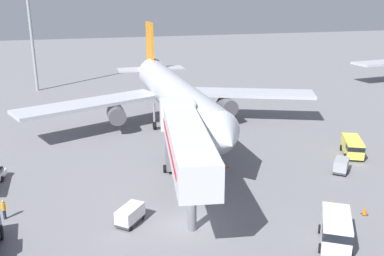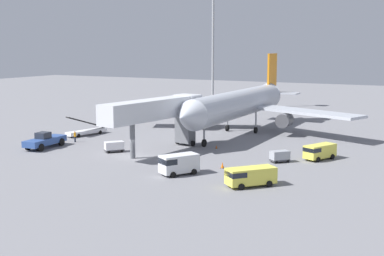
{
  "view_description": "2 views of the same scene",
  "coord_description": "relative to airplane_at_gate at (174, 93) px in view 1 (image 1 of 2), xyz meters",
  "views": [
    {
      "loc": [
        -7.68,
        -29.66,
        18.06
      ],
      "look_at": [
        5.13,
        17.38,
        2.51
      ],
      "focal_mm": 40.24,
      "sensor_mm": 36.0,
      "label": 1
    },
    {
      "loc": [
        38.85,
        -56.98,
        14.63
      ],
      "look_at": [
        1.94,
        12.88,
        2.31
      ],
      "focal_mm": 49.16,
      "sensor_mm": 36.0,
      "label": 2
    }
  ],
  "objects": [
    {
      "name": "service_van_near_center",
      "position": [
        17.45,
        -15.17,
        -3.86
      ],
      "size": [
        3.61,
        4.99,
        1.97
      ],
      "color": "#E5DB4C",
      "rests_on": "ground"
    },
    {
      "name": "baggage_cart_rear_right",
      "position": [
        13.42,
        -19.07,
        -4.18
      ],
      "size": [
        2.52,
        2.62,
        1.47
      ],
      "color": "#38383D",
      "rests_on": "ground"
    },
    {
      "name": "airplane_at_gate",
      "position": [
        0.0,
        0.0,
        0.0
      ],
      "size": [
        41.71,
        42.72,
        13.24
      ],
      "color": "#B7BCC6",
      "rests_on": "ground"
    },
    {
      "name": "ground_crew_worker_foreground",
      "position": [
        -19.06,
        -20.17,
        -4.08
      ],
      "size": [
        0.46,
        0.46,
        1.73
      ],
      "color": "#1E2333",
      "rests_on": "ground"
    },
    {
      "name": "jet_bridge",
      "position": [
        -3.72,
        -20.37,
        0.68
      ],
      "size": [
        5.8,
        18.82,
        7.53
      ],
      "color": "silver",
      "rests_on": "ground"
    },
    {
      "name": "baggage_cart_outer_left",
      "position": [
        -9.1,
        -23.64,
        -4.17
      ],
      "size": [
        2.67,
        2.84,
        1.48
      ],
      "color": "#38383D",
      "rests_on": "ground"
    },
    {
      "name": "service_van_outer_right",
      "position": [
        5.15,
        -30.79,
        -3.68
      ],
      "size": [
        4.02,
        4.86,
        2.31
      ],
      "color": "silver",
      "rests_on": "ground"
    },
    {
      "name": "ground_plane",
      "position": [
        -4.73,
        -25.22,
        -5.0
      ],
      "size": [
        300.0,
        300.0,
        0.0
      ],
      "primitive_type": "plane",
      "color": "slate"
    },
    {
      "name": "safety_cone_bravo",
      "position": [
        2.44,
        -14.67,
        -4.75
      ],
      "size": [
        0.32,
        0.32,
        0.49
      ],
      "color": "black",
      "rests_on": "ground"
    },
    {
      "name": "safety_cone_charlie",
      "position": [
        10.24,
        -27.39,
        -4.64
      ],
      "size": [
        0.47,
        0.47,
        0.71
      ],
      "color": "black",
      "rests_on": "ground"
    },
    {
      "name": "safety_cone_alpha",
      "position": [
        8.33,
        -25.47,
        -4.64
      ],
      "size": [
        0.47,
        0.47,
        0.72
      ],
      "color": "black",
      "rests_on": "ground"
    }
  ]
}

